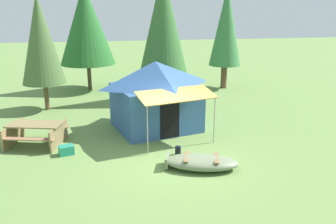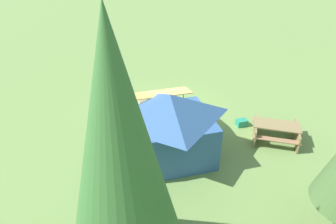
{
  "view_description": "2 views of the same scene",
  "coord_description": "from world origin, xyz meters",
  "views": [
    {
      "loc": [
        -2.02,
        -10.15,
        4.68
      ],
      "look_at": [
        0.07,
        1.12,
        1.2
      ],
      "focal_mm": 37.4,
      "sensor_mm": 36.0,
      "label": 1
    },
    {
      "loc": [
        0.09,
        11.58,
        7.16
      ],
      "look_at": [
        -0.04,
        1.1,
        0.87
      ],
      "focal_mm": 30.36,
      "sensor_mm": 36.0,
      "label": 2
    }
  ],
  "objects": [
    {
      "name": "ground_plane",
      "position": [
        0.0,
        0.0,
        0.0
      ],
      "size": [
        80.0,
        80.0,
        0.0
      ],
      "primitive_type": "plane",
      "color": "olive"
    },
    {
      "name": "beached_rowboat",
      "position": [
        0.69,
        -0.91,
        0.21
      ],
      "size": [
        2.41,
        1.6,
        0.4
      ],
      "color": "#6E7B5A",
      "rests_on": "ground_plane"
    },
    {
      "name": "canvas_cabin_tent",
      "position": [
        -0.08,
        2.93,
        1.39
      ],
      "size": [
        3.83,
        4.4,
        2.68
      ],
      "color": "#31578F",
      "rests_on": "ground_plane"
    },
    {
      "name": "picnic_table",
      "position": [
        -4.48,
        1.98,
        0.49
      ],
      "size": [
        2.18,
        1.97,
        0.77
      ],
      "color": "olive",
      "rests_on": "ground_plane"
    },
    {
      "name": "cooler_box",
      "position": [
        -3.37,
        0.89,
        0.15
      ],
      "size": [
        0.54,
        0.45,
        0.31
      ],
      "primitive_type": "cube",
      "rotation": [
        0.0,
        0.0,
        0.27
      ],
      "color": "#21886A",
      "rests_on": "ground_plane"
    },
    {
      "name": "fuel_can",
      "position": [
        0.23,
        0.2,
        0.14
      ],
      "size": [
        0.21,
        0.21,
        0.29
      ],
      "primitive_type": "cylinder",
      "rotation": [
        0.0,
        0.0,
        1.68
      ],
      "color": "black",
      "rests_on": "ground_plane"
    },
    {
      "name": "pine_tree_back_left",
      "position": [
        0.98,
        7.31,
        3.85
      ],
      "size": [
        2.52,
        2.52,
        6.5
      ],
      "color": "brown",
      "rests_on": "ground_plane"
    },
    {
      "name": "pine_tree_back_right",
      "position": [
        -2.86,
        10.34,
        3.7
      ],
      "size": [
        3.1,
        3.1,
        5.9
      ],
      "color": "#4F382B",
      "rests_on": "ground_plane"
    },
    {
      "name": "pine_tree_far_center",
      "position": [
        -4.72,
        6.46,
        3.25
      ],
      "size": [
        1.94,
        1.94,
        5.25
      ],
      "color": "brown",
      "rests_on": "ground_plane"
    },
    {
      "name": "pine_tree_side",
      "position": [
        4.96,
        9.33,
        3.61
      ],
      "size": [
        1.83,
        1.83,
        5.91
      ],
      "color": "brown",
      "rests_on": "ground_plane"
    }
  ]
}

